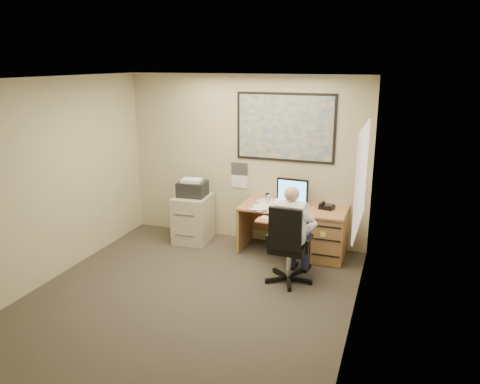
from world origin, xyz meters
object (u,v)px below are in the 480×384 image
(office_chair, at_px, (288,260))
(filing_cabinet, at_px, (193,214))
(desk, at_px, (314,228))
(person, at_px, (290,234))

(office_chair, bearing_deg, filing_cabinet, 153.30)
(desk, bearing_deg, filing_cabinet, -178.94)
(office_chair, bearing_deg, desk, 83.43)
(desk, distance_m, office_chair, 1.05)
(desk, height_order, filing_cabinet, desk)
(filing_cabinet, bearing_deg, person, -30.63)
(filing_cabinet, height_order, person, person)
(filing_cabinet, bearing_deg, office_chair, -32.62)
(office_chair, height_order, person, person)
(desk, xyz_separation_m, filing_cabinet, (-2.00, -0.04, 0.01))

